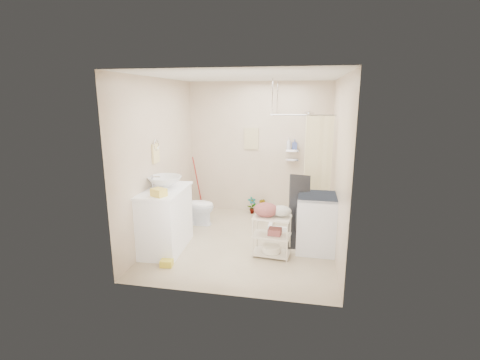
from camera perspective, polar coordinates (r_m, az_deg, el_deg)
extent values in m
plane|color=#BEAE8E|center=(5.78, 0.78, -10.04)|extent=(3.20, 3.20, 0.00)
cube|color=silver|center=(5.30, 0.88, 16.66)|extent=(2.80, 3.20, 0.04)
cube|color=beige|center=(6.95, 3.11, 5.15)|extent=(2.80, 0.04, 2.60)
cube|color=beige|center=(3.86, -3.27, -1.62)|extent=(2.80, 0.04, 2.60)
cube|color=beige|center=(5.79, -12.96, 3.14)|extent=(0.04, 3.20, 2.60)
cube|color=beige|center=(5.34, 15.81, 2.11)|extent=(0.04, 3.20, 2.60)
cube|color=white|center=(5.48, -12.20, -6.31)|extent=(0.65, 1.11, 0.96)
imported|color=silver|center=(5.41, -12.22, -0.33)|extent=(0.53, 0.53, 0.18)
cube|color=#E9CD4B|center=(4.97, -13.19, -1.99)|extent=(0.24, 0.22, 0.11)
cube|color=yellow|center=(5.08, -11.96, -13.00)|extent=(0.27, 0.22, 0.13)
imported|color=white|center=(6.49, -7.31, -4.18)|extent=(0.69, 0.40, 0.70)
imported|color=#985B32|center=(7.03, 1.97, -4.18)|extent=(0.22, 0.20, 0.35)
imported|color=brown|center=(7.06, 3.47, -4.27)|extent=(0.18, 0.15, 0.31)
cube|color=beige|center=(6.93, 1.87, 6.80)|extent=(0.28, 0.03, 0.42)
imported|color=silver|center=(6.79, 8.00, 5.94)|extent=(0.11, 0.11, 0.22)
imported|color=#435497|center=(6.81, 8.95, 5.81)|extent=(0.10, 0.11, 0.19)
cube|color=silver|center=(5.46, 12.58, -6.87)|extent=(0.61, 0.63, 0.88)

